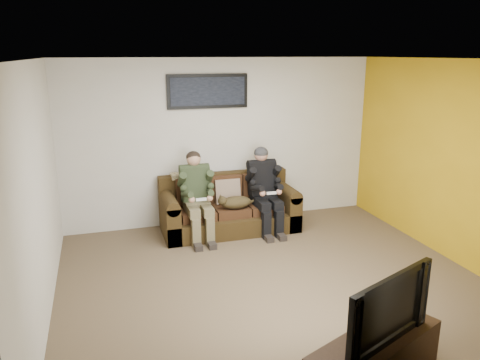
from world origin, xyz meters
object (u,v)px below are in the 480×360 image
object	(u,v)px
sofa	(228,209)
cat	(235,202)
framed_poster	(208,91)
television	(379,306)
person_right	(264,185)
tv_stand	(374,360)
person_left	(197,191)

from	to	relation	value
sofa	cat	size ratio (longest dim) A/B	3.12
cat	framed_poster	world-z (taller)	framed_poster
television	cat	bearing A→B (deg)	69.85
cat	framed_poster	xyz separation A→B (m)	(-0.23, 0.66, 1.59)
person_right	framed_poster	size ratio (longest dim) A/B	1.02
sofa	cat	bearing A→B (deg)	-83.58
cat	television	size ratio (longest dim) A/B	0.63
tv_stand	television	bearing A→B (deg)	-22.90
person_right	framed_poster	world-z (taller)	framed_poster
sofa	framed_poster	size ratio (longest dim) A/B	1.64
person_left	cat	xyz separation A→B (m)	(0.56, -0.09, -0.19)
cat	person_right	bearing A→B (deg)	10.83
framed_poster	tv_stand	distance (m)	4.59
person_right	tv_stand	xyz separation A→B (m)	(-0.33, -3.60, -0.50)
person_left	person_right	size ratio (longest dim) A/B	0.99
person_left	person_right	bearing A→B (deg)	0.02
person_left	framed_poster	distance (m)	1.54
cat	tv_stand	distance (m)	3.52
person_left	cat	size ratio (longest dim) A/B	1.92
framed_poster	television	distance (m)	4.41
framed_poster	tv_stand	xyz separation A→B (m)	(0.40, -4.17, -1.89)
tv_stand	television	size ratio (longest dim) A/B	1.27
cat	tv_stand	size ratio (longest dim) A/B	0.50
person_left	cat	world-z (taller)	person_left
person_right	cat	distance (m)	0.54
tv_stand	person_left	bearing A→B (deg)	78.50
person_left	television	world-z (taller)	person_left
person_left	cat	bearing A→B (deg)	-9.65
sofa	cat	world-z (taller)	sofa
person_right	television	bearing A→B (deg)	-95.22
sofa	person_right	xyz separation A→B (m)	(0.53, -0.17, 0.39)
tv_stand	television	world-z (taller)	television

